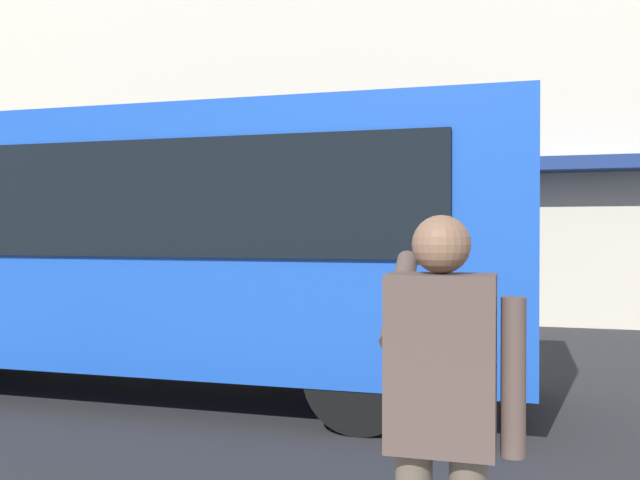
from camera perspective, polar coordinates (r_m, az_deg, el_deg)
ground_plane at (r=7.48m, az=2.54°, el=-13.11°), size 60.00×60.00×0.00m
building_facade_far at (r=14.58m, az=9.04°, el=17.45°), size 28.00×1.55×12.00m
red_bus at (r=8.22m, az=-15.88°, el=-0.04°), size 9.05×2.54×3.08m
pedestrian_photographer at (r=2.67m, az=10.13°, el=-13.31°), size 0.53×0.52×1.70m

